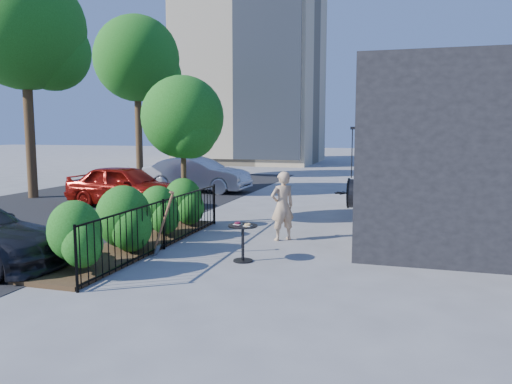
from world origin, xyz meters
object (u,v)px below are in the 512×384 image
(street_tree_far, at_px, (138,64))
(car_silver, at_px, (197,175))
(patio_tree, at_px, (184,122))
(street_tree_near, at_px, (25,36))
(cafe_table, at_px, (243,236))
(woman, at_px, (282,206))
(shovel, at_px, (162,227))
(car_red, at_px, (126,186))

(street_tree_far, height_order, car_silver, street_tree_far)
(patio_tree, relative_size, street_tree_far, 0.48)
(street_tree_near, relative_size, cafe_table, 10.74)
(cafe_table, distance_m, woman, 2.11)
(street_tree_far, bearing_deg, shovel, -59.08)
(street_tree_far, bearing_deg, cafe_table, -54.27)
(street_tree_far, relative_size, woman, 5.14)
(patio_tree, distance_m, street_tree_far, 13.95)
(shovel, distance_m, car_silver, 10.58)
(woman, relative_size, car_red, 0.39)
(street_tree_near, bearing_deg, car_red, -10.95)
(car_silver, bearing_deg, street_tree_far, 50.74)
(street_tree_far, relative_size, car_silver, 1.90)
(car_red, bearing_deg, street_tree_near, 82.89)
(street_tree_near, distance_m, car_red, 6.93)
(cafe_table, distance_m, shovel, 1.70)
(car_red, xyz_separation_m, car_silver, (0.71, 4.36, 0.02))
(patio_tree, xyz_separation_m, car_silver, (-2.52, 6.70, -2.05))
(woman, distance_m, car_red, 7.12)
(cafe_table, height_order, shovel, shovel)
(patio_tree, bearing_deg, cafe_table, -50.29)
(street_tree_near, height_order, cafe_table, street_tree_near)
(patio_tree, distance_m, woman, 3.74)
(cafe_table, distance_m, car_silver, 11.20)
(patio_tree, xyz_separation_m, cafe_table, (2.67, -3.22, -2.26))
(street_tree_near, distance_m, cafe_table, 13.35)
(street_tree_near, bearing_deg, street_tree_far, 90.00)
(woman, bearing_deg, street_tree_near, -62.06)
(woman, relative_size, car_silver, 0.37)
(street_tree_far, relative_size, shovel, 6.00)
(street_tree_near, relative_size, car_red, 2.02)
(cafe_table, relative_size, car_silver, 0.18)
(patio_tree, bearing_deg, woman, -21.26)
(shovel, bearing_deg, street_tree_near, 143.21)
(patio_tree, distance_m, car_red, 4.49)
(street_tree_near, relative_size, street_tree_far, 1.00)
(street_tree_far, xyz_separation_m, cafe_table, (10.37, -14.42, -5.42))
(cafe_table, bearing_deg, patio_tree, 129.71)
(cafe_table, bearing_deg, woman, 81.75)
(woman, xyz_separation_m, car_silver, (-5.49, 7.86, -0.09))
(shovel, relative_size, car_silver, 0.32)
(patio_tree, relative_size, car_silver, 0.91)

